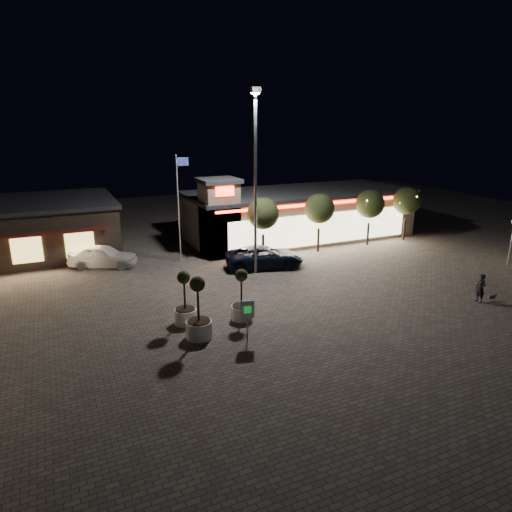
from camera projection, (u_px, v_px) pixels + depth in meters
name	position (u px, v px, depth m)	size (l,w,h in m)	color
ground	(283.00, 322.00, 24.39)	(90.00, 90.00, 0.00)	#655B51
retail_building	(295.00, 214.00, 41.32)	(20.40, 8.40, 6.10)	gray
restaurant_building	(6.00, 229.00, 35.65)	(16.40, 11.00, 4.30)	#382D23
floodlight_pole	(255.00, 173.00, 30.15)	(0.60, 0.40, 12.38)	gray
flagpole	(179.00, 200.00, 33.62)	(0.95, 0.10, 8.00)	white
string_tree_a	(263.00, 214.00, 34.55)	(2.42, 2.42, 4.79)	#332319
string_tree_b	(319.00, 209.00, 36.53)	(2.42, 2.42, 4.79)	#332319
string_tree_c	(370.00, 204.00, 38.51)	(2.42, 2.42, 4.79)	#332319
string_tree_d	(407.00, 201.00, 40.10)	(2.42, 2.42, 4.79)	#332319
pickup_truck	(264.00, 257.00, 33.25)	(2.63, 5.71, 1.59)	black
white_sedan	(103.00, 256.00, 33.37)	(1.96, 4.86, 1.66)	silver
pedestrian	(481.00, 288.00, 26.86)	(0.63, 0.41, 1.73)	black
dog	(493.00, 296.00, 27.19)	(0.57, 0.27, 0.30)	#59514C
planter_left	(185.00, 307.00, 24.03)	(1.19, 1.19, 2.94)	silver
planter_mid	(199.00, 319.00, 22.42)	(1.31, 1.31, 3.21)	silver
planter_right	(242.00, 304.00, 24.53)	(1.16, 1.16, 2.86)	silver
valet_sign	(247.00, 313.00, 21.99)	(0.68, 0.24, 2.08)	gray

